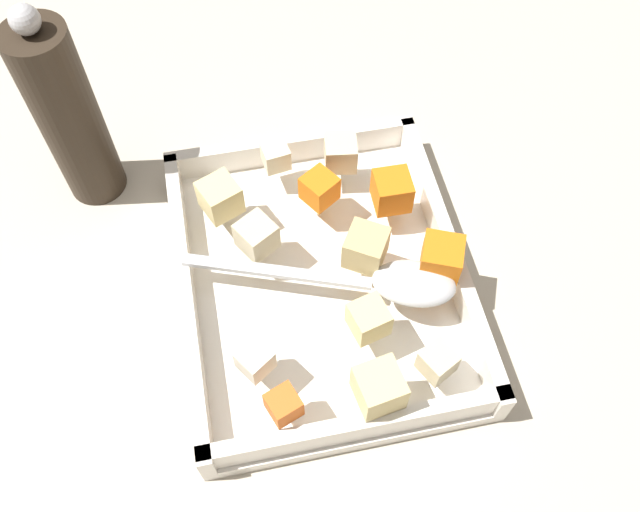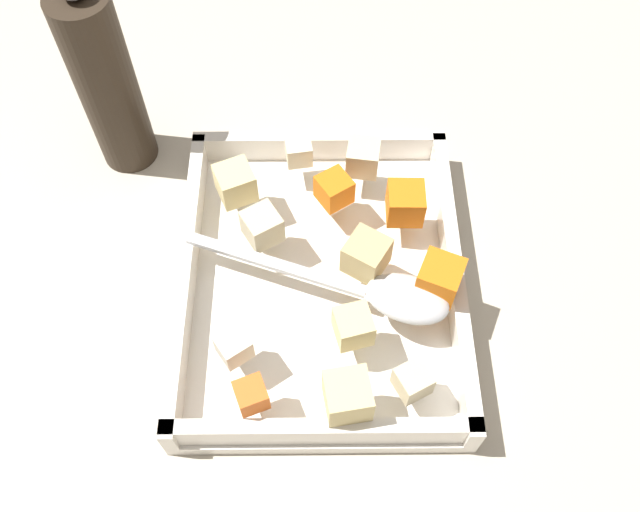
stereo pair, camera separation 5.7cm
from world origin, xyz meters
TOP-DOWN VIEW (x-y plane):
  - ground_plane at (0.00, 0.00)m, footprint 4.00×4.00m
  - baking_dish at (-0.00, 0.01)m, footprint 0.30×0.25m
  - carrot_chunk_back_center at (0.02, 0.11)m, footprint 0.04×0.04m
  - carrot_chunk_rim_edge at (0.12, -0.04)m, footprint 0.03×0.03m
  - carrot_chunk_corner_ne at (-0.05, 0.09)m, footprint 0.03×0.03m
  - carrot_chunk_near_spoon at (-0.07, 0.02)m, footprint 0.04×0.04m
  - potato_chunk_corner_nw at (-0.11, 0.05)m, footprint 0.03×0.03m
  - potato_chunk_front_center at (-0.03, -0.04)m, footprint 0.04×0.04m
  - potato_chunk_corner_sw at (-0.08, -0.07)m, footprint 0.04×0.04m
  - potato_chunk_heap_side at (0.00, 0.05)m, footprint 0.05×0.05m
  - potato_chunk_near_left at (0.06, 0.04)m, footprint 0.03×0.03m
  - potato_chunk_under_handle at (0.12, 0.03)m, footprint 0.04×0.04m
  - potato_chunk_far_right at (0.11, 0.08)m, footprint 0.03×0.03m
  - potato_chunk_corner_se at (-0.12, -0.01)m, footprint 0.03×0.03m
  - parsnip_chunk_mid_left at (0.08, -0.06)m, footprint 0.03×0.03m
  - serving_spoon at (0.03, 0.07)m, footprint 0.10×0.23m
  - pepper_mill at (-0.16, -0.18)m, footprint 0.06×0.06m

SIDE VIEW (x-z plane):
  - ground_plane at x=0.00m, z-range 0.00..0.00m
  - baking_dish at x=0.00m, z-range -0.01..0.04m
  - serving_spoon at x=0.03m, z-range 0.04..0.06m
  - carrot_chunk_rim_edge at x=0.12m, z-range 0.04..0.07m
  - potato_chunk_corner_se at x=-0.12m, z-range 0.04..0.07m
  - parsnip_chunk_mid_left at x=0.08m, z-range 0.04..0.07m
  - potato_chunk_far_right at x=0.11m, z-range 0.04..0.07m
  - carrot_chunk_near_spoon at x=-0.07m, z-range 0.04..0.07m
  - potato_chunk_near_left at x=0.06m, z-range 0.04..0.07m
  - potato_chunk_front_center at x=-0.03m, z-range 0.04..0.07m
  - potato_chunk_corner_nw at x=-0.11m, z-range 0.04..0.07m
  - potato_chunk_corner_sw at x=-0.08m, z-range 0.04..0.08m
  - carrot_chunk_corner_ne at x=-0.05m, z-range 0.04..0.08m
  - potato_chunk_heap_side at x=0.00m, z-range 0.04..0.08m
  - carrot_chunk_back_center at x=0.02m, z-range 0.04..0.08m
  - potato_chunk_under_handle at x=0.12m, z-range 0.04..0.08m
  - pepper_mill at x=-0.16m, z-range -0.01..0.20m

